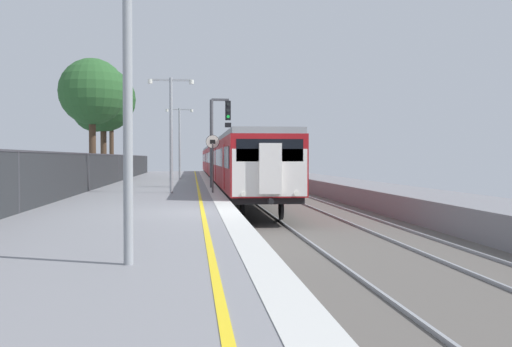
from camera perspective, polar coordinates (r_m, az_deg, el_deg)
ground at (r=18.18m, az=4.59°, el=-5.37°), size 17.40×110.00×1.21m
commuter_train_at_platform at (r=51.03m, az=-2.80°, el=1.12°), size 2.83×58.79×3.81m
signal_gantry at (r=32.09m, az=-3.59°, el=3.84°), size 1.10×0.24×4.61m
speed_limit_sign at (r=27.36m, az=-4.01°, el=1.62°), size 0.59×0.08×2.56m
platform_lamp_near at (r=9.23m, az=-11.73°, el=10.54°), size 2.00×0.20×5.03m
platform_lamp_mid at (r=27.50m, az=-7.81°, el=4.51°), size 2.00×0.20×5.06m
platform_lamp_far at (r=45.86m, az=-7.04°, el=3.37°), size 2.00×0.20×5.20m
platform_back_fence at (r=18.40m, az=-21.01°, el=-0.59°), size 0.07×99.00×1.77m
background_tree_left at (r=46.89m, az=-14.05°, el=6.37°), size 4.69×4.69×8.15m
background_tree_centre at (r=52.68m, az=-13.11°, el=5.91°), size 3.25×3.25×7.44m
background_tree_right at (r=39.17m, az=-14.98°, el=7.09°), size 4.03×4.03×7.58m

